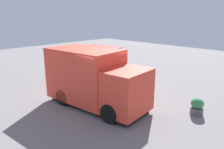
% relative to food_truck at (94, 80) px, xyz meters
% --- Properties ---
extents(ground_plane, '(40.00, 40.00, 0.00)m').
position_rel_food_truck_xyz_m(ground_plane, '(0.24, 0.17, -1.22)').
color(ground_plane, gray).
extents(food_truck, '(2.86, 4.91, 2.56)m').
position_rel_food_truck_xyz_m(food_truck, '(0.00, 0.00, 0.00)').
color(food_truck, '#EF432E').
rests_on(food_truck, ground_plane).
extents(planter_flowering_near, '(0.55, 0.55, 0.71)m').
position_rel_food_truck_xyz_m(planter_flowering_near, '(2.37, -3.75, -0.87)').
color(planter_flowering_near, '#585859').
rests_on(planter_flowering_near, ground_plane).
extents(trash_bin, '(0.55, 0.55, 0.89)m').
position_rel_food_truck_xyz_m(trash_bin, '(1.91, 5.50, -0.76)').
color(trash_bin, '#254736').
rests_on(trash_bin, ground_plane).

